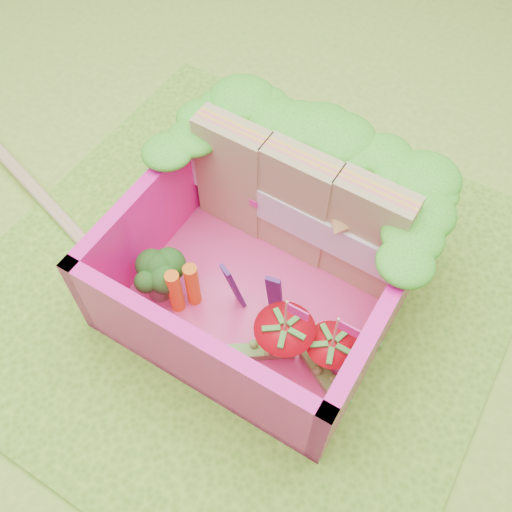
{
  "coord_description": "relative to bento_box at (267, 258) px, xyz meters",
  "views": [
    {
      "loc": [
        0.86,
        -1.29,
        2.59
      ],
      "look_at": [
        0.06,
        0.03,
        0.28
      ],
      "focal_mm": 40.0,
      "sensor_mm": 36.0,
      "label": 1
    }
  ],
  "objects": [
    {
      "name": "purple_wedges",
      "position": [
        0.03,
        -0.16,
        -0.04
      ],
      "size": [
        0.26,
        0.11,
        0.38
      ],
      "color": "#461A5D",
      "rests_on": "bento_floor"
    },
    {
      "name": "broccoli",
      "position": [
        -0.43,
        -0.33,
        -0.04
      ],
      "size": [
        0.32,
        0.32,
        0.26
      ],
      "color": "#629A4A",
      "rests_on": "bento_floor"
    },
    {
      "name": "carrot_sticks",
      "position": [
        -0.28,
        -0.31,
        -0.08
      ],
      "size": [
        0.12,
        0.14,
        0.29
      ],
      "color": "orange",
      "rests_on": "bento_floor"
    },
    {
      "name": "sandwich_stack",
      "position": [
        0.0,
        0.29,
        0.1
      ],
      "size": [
        1.21,
        0.2,
        0.67
      ],
      "color": "tan",
      "rests_on": "bento_floor"
    },
    {
      "name": "snap_peas",
      "position": [
        0.39,
        -0.24,
        -0.2
      ],
      "size": [
        0.63,
        0.49,
        0.05
      ],
      "color": "#54A834",
      "rests_on": "bento_floor"
    },
    {
      "name": "strawberry_right",
      "position": [
        0.48,
        -0.24,
        -0.1
      ],
      "size": [
        0.23,
        0.23,
        0.47
      ],
      "color": "red",
      "rests_on": "bento_floor"
    },
    {
      "name": "ground",
      "position": [
        -0.12,
        -0.03,
        -0.31
      ],
      "size": [
        14.0,
        14.0,
        0.0
      ],
      "primitive_type": "plane",
      "color": "#78B132",
      "rests_on": "ground"
    },
    {
      "name": "placemat",
      "position": [
        -0.12,
        -0.03,
        -0.29
      ],
      "size": [
        2.6,
        2.6,
        0.03
      ],
      "primitive_type": "cube",
      "color": "#5F9F23",
      "rests_on": "ground"
    },
    {
      "name": "lettuce_ruffle",
      "position": [
        -0.0,
        0.48,
        0.33
      ],
      "size": [
        1.43,
        0.77,
        0.11
      ],
      "color": "#32981B",
      "rests_on": "bento_box"
    },
    {
      "name": "bento_box",
      "position": [
        0.0,
        0.0,
        0.0
      ],
      "size": [
        1.3,
        1.3,
        0.55
      ],
      "color": "#FF1597",
      "rests_on": "placemat"
    },
    {
      "name": "strawberry_left",
      "position": [
        0.27,
        -0.3,
        -0.08
      ],
      "size": [
        0.27,
        0.27,
        0.51
      ],
      "color": "red",
      "rests_on": "bento_floor"
    },
    {
      "name": "chopsticks",
      "position": [
        -1.24,
        -0.21,
        -0.25
      ],
      "size": [
        2.07,
        0.63,
        0.05
      ],
      "color": "#DBB278",
      "rests_on": "placemat"
    },
    {
      "name": "bento_floor",
      "position": [
        -0.0,
        -0.0,
        -0.25
      ],
      "size": [
        1.3,
        1.3,
        0.05
      ],
      "primitive_type": "cube",
      "color": "#E2397E",
      "rests_on": "placemat"
    }
  ]
}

